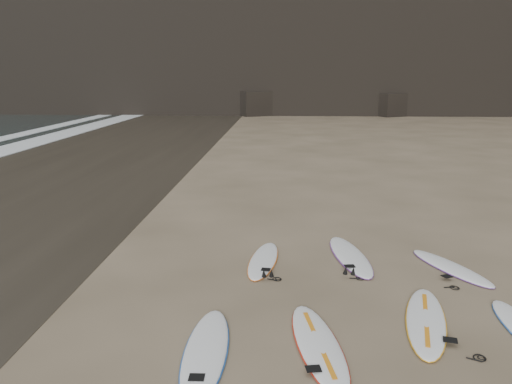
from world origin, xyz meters
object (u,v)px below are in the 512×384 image
(surfboard_2, at_px, (426,320))
(surfboard_7, at_px, (451,267))
(surfboard_5, at_px, (263,260))
(surfboard_6, at_px, (350,255))
(surfboard_0, at_px, (206,351))
(surfboard_1, at_px, (318,344))

(surfboard_2, height_order, surfboard_7, surfboard_2)
(surfboard_5, distance_m, surfboard_6, 2.06)
(surfboard_5, relative_size, surfboard_7, 1.01)
(surfboard_7, bearing_deg, surfboard_6, 139.34)
(surfboard_0, relative_size, surfboard_2, 1.01)
(surfboard_0, bearing_deg, surfboard_2, 16.69)
(surfboard_1, distance_m, surfboard_2, 2.12)
(surfboard_0, height_order, surfboard_2, same)
(surfboard_1, relative_size, surfboard_6, 0.97)
(surfboard_2, bearing_deg, surfboard_6, 119.78)
(surfboard_1, distance_m, surfboard_6, 4.14)
(surfboard_1, height_order, surfboard_2, same)
(surfboard_0, xyz_separation_m, surfboard_2, (3.67, 1.18, -0.00))
(surfboard_2, relative_size, surfboard_6, 0.97)
(surfboard_6, height_order, surfboard_7, surfboard_6)
(surfboard_0, xyz_separation_m, surfboard_5, (0.74, 3.93, -0.01))
(surfboard_1, height_order, surfboard_5, surfboard_1)
(surfboard_0, height_order, surfboard_5, surfboard_0)
(surfboard_2, distance_m, surfboard_5, 4.02)
(surfboard_2, height_order, surfboard_6, surfboard_6)
(surfboard_7, bearing_deg, surfboard_0, -167.99)
(surfboard_1, xyz_separation_m, surfboard_5, (-1.01, 3.65, -0.01))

